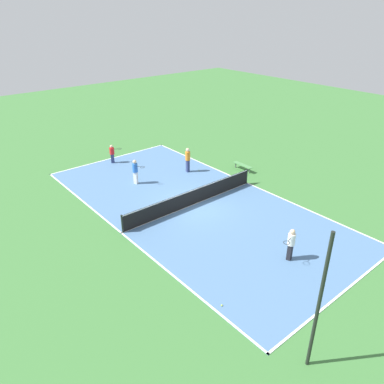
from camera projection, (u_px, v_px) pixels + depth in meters
The scene contains 11 objects.
ground_plane at pixel (192, 205), 22.83m from camera, with size 80.00×80.00×0.00m, color #3D7538.
court_surface at pixel (192, 205), 22.83m from camera, with size 9.94×20.26×0.02m.
tennis_net at pixel (192, 197), 22.58m from camera, with size 9.74×0.10×1.07m.
bench at pixel (243, 165), 27.49m from camera, with size 0.36×1.68×0.45m.
player_far_white at pixel (291, 242), 17.51m from camera, with size 0.98×0.55×1.67m.
player_coach_red at pixel (112, 153), 28.57m from camera, with size 0.98×0.74×1.44m.
player_center_orange at pixel (188, 158), 26.92m from camera, with size 0.42×0.42×1.81m.
player_near_blue at pixel (135, 170), 25.13m from camera, with size 0.70×0.98×1.72m.
tennis_ball_near_net at pixel (199, 170), 27.54m from camera, with size 0.07×0.07×0.07m, color #CCE033.
tennis_ball_midcourt at pixel (222, 305), 15.13m from camera, with size 0.07×0.07×0.07m, color #CCE033.
fence_post_back_right at pixel (319, 304), 11.55m from camera, with size 0.12×0.12×5.32m.
Camera 1 is at (12.83, 15.42, 10.93)m, focal length 35.00 mm.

